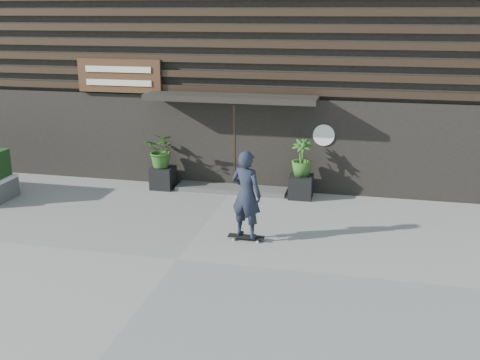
# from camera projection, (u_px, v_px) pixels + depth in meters

# --- Properties ---
(ground) EXTENTS (80.00, 80.00, 0.00)m
(ground) POSITION_uv_depth(u_px,v_px,m) (177.00, 259.00, 11.25)
(ground) COLOR gray
(ground) RESTS_ON ground
(entrance_step) EXTENTS (3.00, 0.80, 0.12)m
(entrance_step) POSITION_uv_depth(u_px,v_px,m) (232.00, 188.00, 15.53)
(entrance_step) COLOR #474745
(entrance_step) RESTS_ON ground
(planter_pot_left) EXTENTS (0.60, 0.60, 0.60)m
(planter_pot_left) POSITION_uv_depth(u_px,v_px,m) (163.00, 178.00, 15.68)
(planter_pot_left) COLOR black
(planter_pot_left) RESTS_ON ground
(bamboo_left) EXTENTS (0.86, 0.75, 0.96)m
(bamboo_left) POSITION_uv_depth(u_px,v_px,m) (162.00, 150.00, 15.46)
(bamboo_left) COLOR #2D591E
(bamboo_left) RESTS_ON planter_pot_left
(planter_pot_right) EXTENTS (0.60, 0.60, 0.60)m
(planter_pot_right) POSITION_uv_depth(u_px,v_px,m) (301.00, 187.00, 14.87)
(planter_pot_right) COLOR black
(planter_pot_right) RESTS_ON ground
(bamboo_right) EXTENTS (0.54, 0.54, 0.96)m
(bamboo_right) POSITION_uv_depth(u_px,v_px,m) (302.00, 158.00, 14.65)
(bamboo_right) COLOR #2D591E
(bamboo_right) RESTS_ON planter_pot_right
(building) EXTENTS (18.00, 11.00, 8.00)m
(building) POSITION_uv_depth(u_px,v_px,m) (268.00, 32.00, 19.42)
(building) COLOR black
(building) RESTS_ON ground
(skateboarder) EXTENTS (0.79, 0.64, 1.97)m
(skateboarder) POSITION_uv_depth(u_px,v_px,m) (246.00, 195.00, 11.90)
(skateboarder) COLOR black
(skateboarder) RESTS_ON ground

